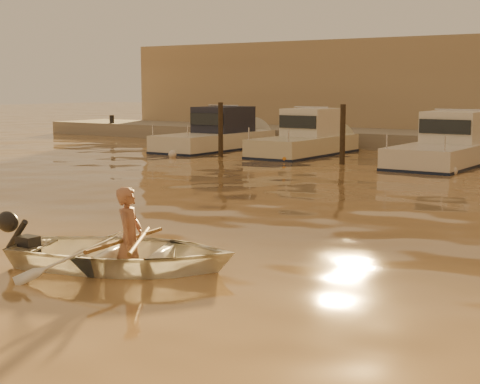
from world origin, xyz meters
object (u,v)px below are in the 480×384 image
Objects in this scene: person at (130,238)px; moored_boat_0 at (215,135)px; moored_boat_1 at (304,139)px; moored_boat_2 at (450,145)px; dinghy at (123,253)px.

person is 19.85m from moored_boat_0.
moored_boat_0 is at bearing 180.00° from moored_boat_1.
moored_boat_0 is at bearing 180.00° from moored_boat_2.
moored_boat_2 is (-0.88, 16.75, 0.18)m from person.
person is 0.24× the size of moored_boat_1.
moored_boat_0 is 9.79m from moored_boat_2.
moored_boat_1 reaches higher than dinghy.
person is at bearing -87.01° from moored_boat_2.
moored_boat_0 and moored_boat_1 have the same top height.
person is 16.77m from moored_boat_2.
moored_boat_2 is at bearing -19.56° from person.
person reaches higher than dinghy.
moored_boat_1 is at bearing 0.00° from moored_boat_0.
moored_boat_0 is (-10.57, 16.79, 0.40)m from dinghy.
moored_boat_2 is (-0.78, 16.79, 0.40)m from dinghy.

